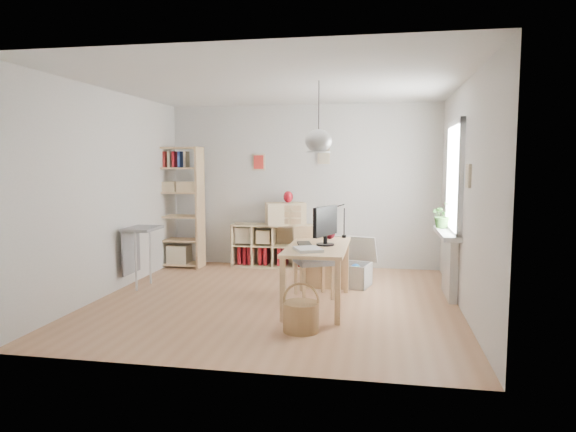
% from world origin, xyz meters
% --- Properties ---
extents(ground, '(4.50, 4.50, 0.00)m').
position_xyz_m(ground, '(0.00, 0.00, 0.00)').
color(ground, '#AC7A56').
rests_on(ground, ground).
extents(room_shell, '(4.50, 4.50, 4.50)m').
position_xyz_m(room_shell, '(0.55, -0.15, 2.00)').
color(room_shell, silver).
rests_on(room_shell, ground).
extents(window_unit, '(0.07, 1.16, 1.46)m').
position_xyz_m(window_unit, '(2.23, 0.60, 1.55)').
color(window_unit, white).
rests_on(window_unit, ground).
extents(radiator, '(0.10, 0.80, 0.80)m').
position_xyz_m(radiator, '(2.19, 0.60, 0.40)').
color(radiator, silver).
rests_on(radiator, ground).
extents(windowsill, '(0.22, 1.20, 0.06)m').
position_xyz_m(windowsill, '(2.14, 0.60, 0.83)').
color(windowsill, silver).
rests_on(windowsill, radiator).
extents(desk, '(0.70, 1.50, 0.75)m').
position_xyz_m(desk, '(0.55, -0.15, 0.66)').
color(desk, tan).
rests_on(desk, ground).
extents(cube_shelf, '(1.40, 0.38, 0.72)m').
position_xyz_m(cube_shelf, '(-0.47, 2.08, 0.30)').
color(cube_shelf, beige).
rests_on(cube_shelf, ground).
extents(tall_bookshelf, '(0.80, 0.38, 2.00)m').
position_xyz_m(tall_bookshelf, '(-2.04, 1.80, 1.09)').
color(tall_bookshelf, tan).
rests_on(tall_bookshelf, ground).
extents(side_table, '(0.40, 0.55, 0.85)m').
position_xyz_m(side_table, '(-2.04, 0.35, 0.67)').
color(side_table, gray).
rests_on(side_table, ground).
extents(chair, '(0.59, 0.59, 0.91)m').
position_xyz_m(chair, '(0.43, 0.30, 0.52)').
color(chair, gray).
rests_on(chair, ground).
extents(wicker_basket, '(0.38, 0.37, 0.52)m').
position_xyz_m(wicker_basket, '(0.50, -1.13, 0.17)').
color(wicker_basket, '#9E6D47').
rests_on(wicker_basket, ground).
extents(storage_chest, '(0.79, 0.85, 0.67)m').
position_xyz_m(storage_chest, '(0.86, 1.01, 0.22)').
color(storage_chest, silver).
rests_on(storage_chest, ground).
extents(monitor, '(0.24, 0.52, 0.47)m').
position_xyz_m(monitor, '(0.64, -0.14, 1.02)').
color(monitor, black).
rests_on(monitor, desk).
extents(keyboard, '(0.25, 0.44, 0.02)m').
position_xyz_m(keyboard, '(0.39, -0.18, 0.76)').
color(keyboard, black).
rests_on(keyboard, desk).
extents(task_lamp, '(0.40, 0.15, 0.42)m').
position_xyz_m(task_lamp, '(0.62, 0.47, 1.04)').
color(task_lamp, black).
rests_on(task_lamp, desk).
extents(yarn_ball, '(0.15, 0.15, 0.15)m').
position_xyz_m(yarn_ball, '(0.64, 0.38, 0.82)').
color(yarn_ball, '#4E0A12').
rests_on(yarn_ball, desk).
extents(paper_tray, '(0.39, 0.42, 0.03)m').
position_xyz_m(paper_tray, '(0.49, -0.56, 0.77)').
color(paper_tray, silver).
rests_on(paper_tray, desk).
extents(drawer_chest, '(0.70, 0.52, 0.37)m').
position_xyz_m(drawer_chest, '(-0.26, 2.04, 0.90)').
color(drawer_chest, beige).
rests_on(drawer_chest, cube_shelf).
extents(red_vase, '(0.16, 0.16, 0.19)m').
position_xyz_m(red_vase, '(-0.21, 2.04, 1.18)').
color(red_vase, maroon).
rests_on(red_vase, drawer_chest).
extents(potted_plant, '(0.38, 0.35, 0.35)m').
position_xyz_m(potted_plant, '(2.12, 0.91, 1.04)').
color(potted_plant, '#306024').
rests_on(potted_plant, windowsill).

